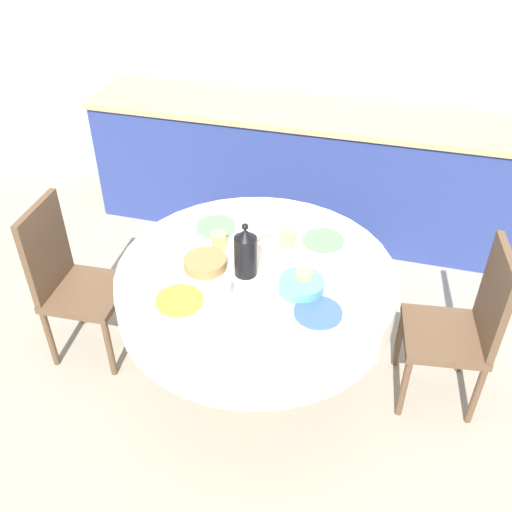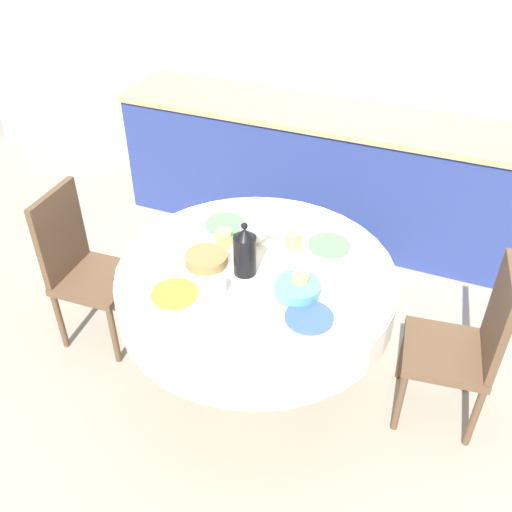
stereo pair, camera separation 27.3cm
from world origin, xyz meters
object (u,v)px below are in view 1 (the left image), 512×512
at_px(teapot, 248,231).
at_px(chair_right, 69,277).
at_px(coffee_carafe, 245,252).
at_px(chair_left, 465,323).

bearing_deg(teapot, chair_right, -164.80).
bearing_deg(teapot, coffee_carafe, -77.00).
xyz_separation_m(chair_right, teapot, (0.94, 0.26, 0.31)).
distance_m(chair_right, teapot, 1.02).
bearing_deg(coffee_carafe, teapot, 103.00).
xyz_separation_m(chair_right, coffee_carafe, (1.00, 0.01, 0.35)).
relative_size(chair_left, chair_right, 1.00).
bearing_deg(teapot, chair_left, -3.16).
bearing_deg(chair_right, chair_left, 92.18).
relative_size(chair_right, coffee_carafe, 3.30).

